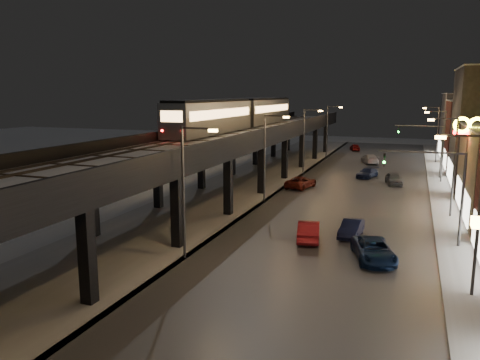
% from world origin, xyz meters
% --- Properties ---
extents(road_surface, '(17.00, 120.00, 0.06)m').
position_xyz_m(road_surface, '(7.50, 35.00, 0.03)').
color(road_surface, '#46474D').
rests_on(road_surface, ground).
extents(sidewalk_right, '(4.00, 120.00, 0.14)m').
position_xyz_m(sidewalk_right, '(17.50, 35.00, 0.07)').
color(sidewalk_right, '#9FA1A8').
rests_on(sidewalk_right, ground).
extents(under_viaduct_pavement, '(11.00, 120.00, 0.06)m').
position_xyz_m(under_viaduct_pavement, '(-6.00, 35.00, 0.03)').
color(under_viaduct_pavement, '#9FA1A8').
rests_on(under_viaduct_pavement, ground).
extents(elevated_viaduct, '(9.00, 100.00, 6.30)m').
position_xyz_m(elevated_viaduct, '(-6.00, 31.84, 5.62)').
color(elevated_viaduct, black).
rests_on(elevated_viaduct, ground).
extents(viaduct_trackbed, '(8.40, 100.00, 0.32)m').
position_xyz_m(viaduct_trackbed, '(-6.01, 31.97, 6.39)').
color(viaduct_trackbed, '#B2B7C1').
rests_on(viaduct_trackbed, elevated_viaduct).
extents(viaduct_parapet_streetside, '(0.30, 100.00, 1.10)m').
position_xyz_m(viaduct_parapet_streetside, '(-1.65, 32.00, 6.85)').
color(viaduct_parapet_streetside, black).
rests_on(viaduct_parapet_streetside, elevated_viaduct).
extents(viaduct_parapet_far, '(0.30, 100.00, 1.10)m').
position_xyz_m(viaduct_parapet_far, '(-10.35, 32.00, 6.85)').
color(viaduct_parapet_far, black).
rests_on(viaduct_parapet_far, elevated_viaduct).
extents(building_f, '(12.20, 16.20, 11.16)m').
position_xyz_m(building_f, '(23.99, 76.00, 5.58)').
color(building_f, '#494950').
rests_on(building_f, ground).
extents(streetlight_left_1, '(2.57, 0.28, 9.00)m').
position_xyz_m(streetlight_left_1, '(-0.43, 13.00, 5.24)').
color(streetlight_left_1, '#38383A').
rests_on(streetlight_left_1, ground).
extents(streetlight_right_1, '(2.56, 0.28, 9.00)m').
position_xyz_m(streetlight_right_1, '(16.73, 13.00, 5.24)').
color(streetlight_right_1, '#38383A').
rests_on(streetlight_right_1, ground).
extents(streetlight_left_2, '(2.57, 0.28, 9.00)m').
position_xyz_m(streetlight_left_2, '(-0.43, 31.00, 5.24)').
color(streetlight_left_2, '#38383A').
rests_on(streetlight_left_2, ground).
extents(streetlight_right_2, '(2.56, 0.28, 9.00)m').
position_xyz_m(streetlight_right_2, '(16.73, 31.00, 5.24)').
color(streetlight_right_2, '#38383A').
rests_on(streetlight_right_2, ground).
extents(streetlight_left_3, '(2.57, 0.28, 9.00)m').
position_xyz_m(streetlight_left_3, '(-0.43, 49.00, 5.24)').
color(streetlight_left_3, '#38383A').
rests_on(streetlight_left_3, ground).
extents(streetlight_right_3, '(2.56, 0.28, 9.00)m').
position_xyz_m(streetlight_right_3, '(16.73, 49.00, 5.24)').
color(streetlight_right_3, '#38383A').
rests_on(streetlight_right_3, ground).
extents(streetlight_left_4, '(2.57, 0.28, 9.00)m').
position_xyz_m(streetlight_left_4, '(-0.43, 67.00, 5.24)').
color(streetlight_left_4, '#38383A').
rests_on(streetlight_left_4, ground).
extents(streetlight_right_4, '(2.56, 0.28, 9.00)m').
position_xyz_m(streetlight_right_4, '(16.73, 67.00, 5.24)').
color(streetlight_right_4, '#38383A').
rests_on(streetlight_right_4, ground).
extents(traffic_light_rig_a, '(6.10, 0.34, 7.00)m').
position_xyz_m(traffic_light_rig_a, '(15.84, 22.00, 4.50)').
color(traffic_light_rig_a, '#38383A').
rests_on(traffic_light_rig_a, ground).
extents(traffic_light_rig_b, '(6.10, 0.34, 7.00)m').
position_xyz_m(traffic_light_rig_b, '(15.84, 52.00, 4.50)').
color(traffic_light_rig_b, '#38383A').
rests_on(traffic_light_rig_b, ground).
extents(subway_train, '(3.18, 38.89, 3.80)m').
position_xyz_m(subway_train, '(-8.50, 45.27, 8.51)').
color(subway_train, gray).
rests_on(subway_train, viaduct_trackbed).
extents(car_near_white, '(2.39, 4.78, 1.50)m').
position_xyz_m(car_near_white, '(6.38, 19.86, 0.75)').
color(car_near_white, maroon).
rests_on(car_near_white, ground).
extents(car_mid_silver, '(3.31, 5.33, 1.38)m').
position_xyz_m(car_mid_silver, '(1.25, 39.36, 0.69)').
color(car_mid_silver, maroon).
rests_on(car_mid_silver, ground).
extents(car_mid_dark, '(3.50, 5.46, 1.47)m').
position_xyz_m(car_mid_dark, '(7.07, 62.61, 0.74)').
color(car_mid_dark, '#B2B3C2').
rests_on(car_mid_dark, ground).
extents(car_far_white, '(2.57, 4.14, 1.31)m').
position_xyz_m(car_far_white, '(2.76, 79.25, 0.66)').
color(car_far_white, maroon).
rests_on(car_far_white, ground).
extents(car_onc_silver, '(1.69, 4.07, 1.31)m').
position_xyz_m(car_onc_silver, '(9.33, 21.86, 0.65)').
color(car_onc_silver, black).
rests_on(car_onc_silver, ground).
extents(car_onc_dark, '(3.73, 5.57, 1.42)m').
position_xyz_m(car_onc_dark, '(11.42, 16.93, 0.71)').
color(car_onc_dark, '#0E1F45').
rests_on(car_onc_dark, ground).
extents(car_onc_white, '(2.92, 4.72, 1.28)m').
position_xyz_m(car_onc_white, '(7.98, 49.12, 0.64)').
color(car_onc_white, '#141D40').
rests_on(car_onc_white, ground).
extents(car_onc_red, '(2.52, 4.42, 1.42)m').
position_xyz_m(car_onc_red, '(11.48, 45.47, 0.71)').
color(car_onc_red, '#525663').
rests_on(car_onc_red, ground).
extents(sign_mcdonalds, '(2.69, 0.73, 9.07)m').
position_xyz_m(sign_mcdonalds, '(18.00, 31.63, 7.24)').
color(sign_mcdonalds, '#38383A').
rests_on(sign_mcdonalds, ground).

